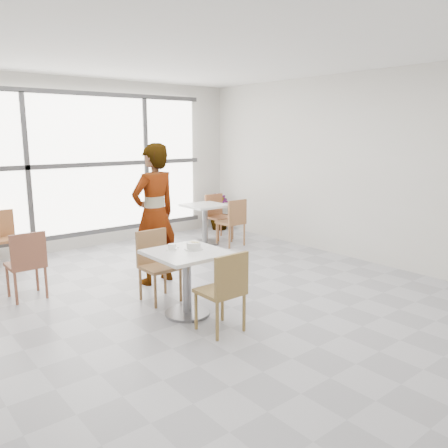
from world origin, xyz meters
TOP-DOWN VIEW (x-y plane):
  - floor at (0.00, 0.00)m, footprint 7.00×7.00m
  - ceiling at (0.00, 0.00)m, footprint 7.00×7.00m
  - wall_back at (0.00, 3.50)m, footprint 6.00×0.00m
  - wall_right at (3.00, 0.00)m, footprint 0.00×7.00m
  - window at (0.00, 3.44)m, footprint 4.60×0.07m
  - main_table at (-0.52, -0.27)m, footprint 0.80×0.80m
  - chair_near at (-0.50, -0.92)m, footprint 0.42×0.42m
  - chair_far at (-0.53, 0.38)m, footprint 0.42×0.42m
  - oatmeal_bowl at (-0.41, -0.25)m, footprint 0.21×0.21m
  - coffee_cup at (-0.62, -0.11)m, footprint 0.16×0.13m
  - person at (-0.20, 0.95)m, footprint 0.76×0.55m
  - bg_table_right at (1.68, 2.31)m, footprint 0.70×0.70m
  - bg_chair_left_near at (-1.78, 1.38)m, footprint 0.42×0.42m
  - bg_chair_left_far at (-1.63, 3.17)m, footprint 0.42×0.42m
  - bg_chair_right_near at (1.98, 1.83)m, footprint 0.42×0.42m
  - bg_chair_right_far at (2.14, 2.53)m, footprint 0.42×0.42m
  - plant_right at (2.70, 3.16)m, footprint 0.46×0.46m

SIDE VIEW (x-z plane):
  - floor at x=0.00m, z-range 0.00..0.00m
  - plant_right at x=2.70m, z-range 0.00..0.77m
  - bg_table_right at x=1.68m, z-range 0.11..0.86m
  - chair_near at x=-0.50m, z-range 0.07..0.94m
  - chair_far at x=-0.53m, z-range 0.07..0.94m
  - bg_chair_left_near at x=-1.78m, z-range 0.07..0.94m
  - bg_chair_left_far at x=-1.63m, z-range 0.07..0.94m
  - bg_chair_right_near at x=1.98m, z-range 0.07..0.94m
  - bg_chair_right_far at x=2.14m, z-range 0.07..0.94m
  - main_table at x=-0.52m, z-range 0.15..0.90m
  - coffee_cup at x=-0.62m, z-range 0.75..0.81m
  - oatmeal_bowl at x=-0.41m, z-range 0.75..0.84m
  - person at x=-0.20m, z-range 0.00..1.92m
  - window at x=0.00m, z-range 0.24..2.76m
  - wall_back at x=0.00m, z-range -1.50..4.50m
  - wall_right at x=3.00m, z-range -2.00..5.00m
  - ceiling at x=0.00m, z-range 3.00..3.00m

